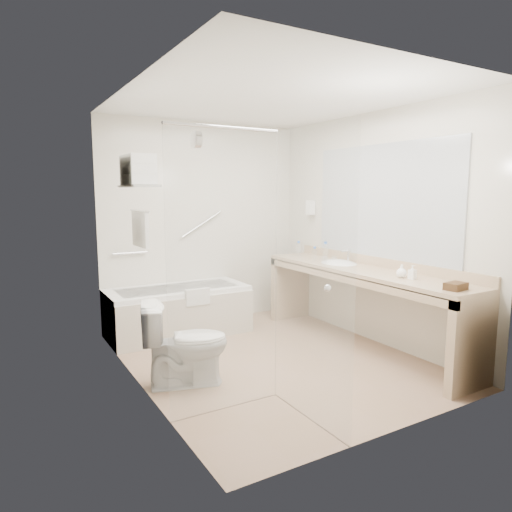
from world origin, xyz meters
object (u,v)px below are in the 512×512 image
vanity_counter (361,288)px  water_bottle_left (325,252)px  bathtub (178,311)px  amenity_basket (456,286)px  toilet (185,344)px

vanity_counter → water_bottle_left: (0.03, 0.64, 0.31)m
bathtub → vanity_counter: vanity_counter is taller
bathtub → amenity_basket: size_ratio=8.67×
vanity_counter → toilet: size_ratio=3.68×
bathtub → vanity_counter: 2.09m
toilet → amenity_basket: size_ratio=3.98×
bathtub → amenity_basket: amenity_basket is taller
water_bottle_left → amenity_basket: bearing=-93.5°
vanity_counter → water_bottle_left: bearing=87.0°
water_bottle_left → toilet: bearing=-162.8°
bathtub → amenity_basket: bearing=-60.7°
vanity_counter → amenity_basket: (-0.08, -1.19, 0.24)m
amenity_basket → water_bottle_left: (0.11, 1.83, 0.07)m
toilet → amenity_basket: amenity_basket is taller
bathtub → toilet: (-0.45, -1.36, 0.08)m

